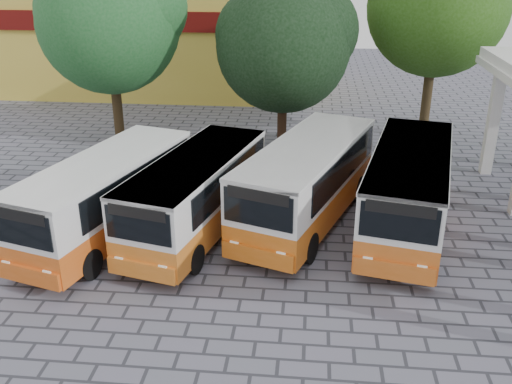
# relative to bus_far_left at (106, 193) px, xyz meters

# --- Properties ---
(ground) EXTENTS (90.00, 90.00, 0.00)m
(ground) POSITION_rel_bus_far_left_xyz_m (6.91, -2.80, -1.65)
(ground) COLOR slate
(ground) RESTS_ON ground
(shophouse_block) EXTENTS (20.40, 10.40, 8.30)m
(shophouse_block) POSITION_rel_bus_far_left_xyz_m (-4.09, 23.19, 2.51)
(shophouse_block) COLOR gold
(shophouse_block) RESTS_ON ground
(bus_far_left) EXTENTS (4.48, 8.39, 2.86)m
(bus_far_left) POSITION_rel_bus_far_left_xyz_m (0.00, 0.00, 0.00)
(bus_far_left) COLOR #D75815
(bus_far_left) RESTS_ON ground
(bus_centre_left) EXTENTS (4.16, 8.20, 2.80)m
(bus_centre_left) POSITION_rel_bus_far_left_xyz_m (3.03, 0.57, -0.03)
(bus_centre_left) COLOR orange
(bus_centre_left) RESTS_ON ground
(bus_centre_right) EXTENTS (5.21, 8.94, 3.02)m
(bus_centre_right) POSITION_rel_bus_far_left_xyz_m (6.81, 1.82, 0.10)
(bus_centre_right) COLOR #CD5F13
(bus_centre_right) RESTS_ON ground
(bus_far_right) EXTENTS (4.24, 8.68, 2.98)m
(bus_far_right) POSITION_rel_bus_far_left_xyz_m (10.33, 1.47, 0.07)
(bus_far_right) COLOR #D5611B
(bus_far_right) RESTS_ON ground
(tree_left) EXTENTS (7.03, 6.70, 9.48)m
(tree_left) POSITION_rel_bus_far_left_xyz_m (-2.70, 9.74, 4.70)
(tree_left) COLOR #3F2F19
(tree_left) RESTS_ON ground
(tree_middle) EXTENTS (6.68, 6.37, 8.33)m
(tree_middle) POSITION_rel_bus_far_left_xyz_m (5.50, 10.12, 3.71)
(tree_middle) COLOR #3F2718
(tree_middle) RESTS_ON ground
(tree_right) EXTENTS (7.31, 6.96, 10.18)m
(tree_right) POSITION_rel_bus_far_left_xyz_m (12.97, 13.12, 5.27)
(tree_right) COLOR #45351E
(tree_right) RESTS_ON ground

